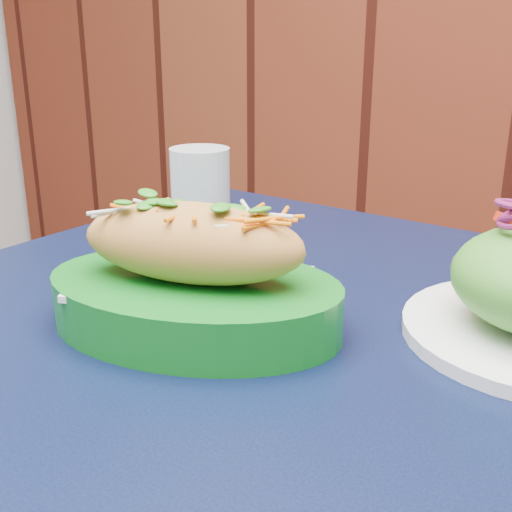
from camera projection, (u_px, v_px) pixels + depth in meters
The scene contains 3 objects.
cafe_table at pixel (277, 417), 0.59m from camera, with size 0.82×0.82×0.75m.
banh_mi_basket at pixel (193, 280), 0.56m from camera, with size 0.31×0.26×0.12m.
water_glass at pixel (201, 196), 0.79m from camera, with size 0.07×0.07×0.12m, color silver.
Camera 1 is at (0.06, 1.40, 1.00)m, focal length 45.00 mm.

